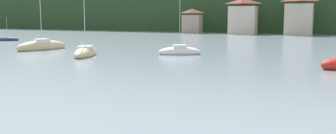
# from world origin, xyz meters

# --- Properties ---
(wooded_hillside) EXTENTS (352.00, 49.87, 40.92)m
(wooded_hillside) POSITION_xyz_m (-19.15, 163.71, 6.47)
(wooded_hillside) COLOR #264223
(wooded_hillside) RESTS_ON ground_plane
(shore_building_west) EXTENTS (5.12, 3.42, 6.51)m
(shore_building_west) POSITION_xyz_m (-27.35, 128.30, 3.16)
(shore_building_west) COLOR gray
(shore_building_west) RESTS_ON ground_plane
(shore_building_westcentral) EXTENTS (7.16, 4.18, 9.08)m
(shore_building_westcentral) POSITION_xyz_m (-13.67, 128.66, 4.41)
(shore_building_westcentral) COLOR beige
(shore_building_westcentral) RESTS_ON ground_plane
(shore_building_central) EXTENTS (6.74, 3.82, 9.39)m
(shore_building_central) POSITION_xyz_m (0.00, 128.49, 4.56)
(shore_building_central) COLOR #BCB29E
(shore_building_central) RESTS_ON ground_plane
(sailboat_far_1) EXTENTS (4.02, 8.15, 10.62)m
(sailboat_far_1) POSITION_xyz_m (-28.85, 72.21, 0.48)
(sailboat_far_1) COLOR #CCBC8E
(sailboat_far_1) RESTS_ON ground_plane
(sailboat_far_5) EXTENTS (4.82, 7.71, 8.42)m
(sailboat_far_5) POSITION_xyz_m (-18.33, 67.98, 0.40)
(sailboat_far_5) COLOR #CCBC8E
(sailboat_far_5) RESTS_ON ground_plane
(sailboat_far_6) EXTENTS (4.26, 3.27, 4.79)m
(sailboat_far_6) POSITION_xyz_m (-48.37, 84.51, 0.23)
(sailboat_far_6) COLOR navy
(sailboat_far_6) RESTS_ON ground_plane
(sailboat_far_7) EXTENTS (5.59, 4.06, 8.28)m
(sailboat_far_7) POSITION_xyz_m (-8.54, 74.06, 0.36)
(sailboat_far_7) COLOR white
(sailboat_far_7) RESTS_ON ground_plane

